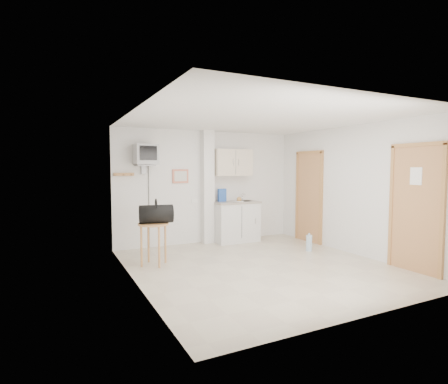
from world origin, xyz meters
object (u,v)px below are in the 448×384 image
round_table (153,230)px  water_bottle (309,243)px  duffel_bag (156,214)px  crt_television (146,155)px

round_table → water_bottle: bearing=-7.3°
duffel_bag → water_bottle: 3.15m
crt_television → round_table: 1.74m
water_bottle → crt_television: bearing=152.7°
round_table → crt_television: bearing=81.8°
crt_television → water_bottle: crt_television is taller
water_bottle → duffel_bag: bearing=172.7°
crt_television → water_bottle: (2.93, -1.51, -1.77)m
crt_television → duffel_bag: crt_television is taller
duffel_bag → water_bottle: (3.04, -0.39, -0.73)m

